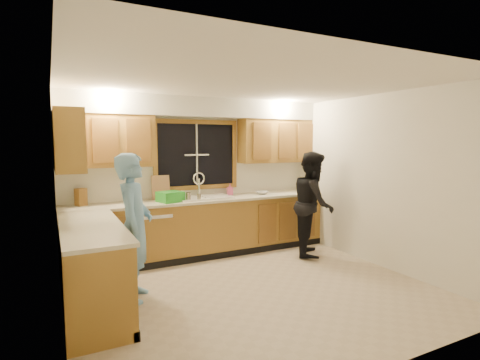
% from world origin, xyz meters
% --- Properties ---
extents(floor, '(4.20, 4.20, 0.00)m').
position_xyz_m(floor, '(0.00, 0.00, 0.00)').
color(floor, '#C1AE94').
rests_on(floor, ground).
extents(ceiling, '(4.20, 4.20, 0.00)m').
position_xyz_m(ceiling, '(0.00, 0.00, 2.50)').
color(ceiling, white).
extents(wall_back, '(4.20, 0.00, 4.20)m').
position_xyz_m(wall_back, '(0.00, 1.90, 1.25)').
color(wall_back, white).
rests_on(wall_back, ground).
extents(wall_left, '(0.00, 3.80, 3.80)m').
position_xyz_m(wall_left, '(-2.10, 0.00, 1.25)').
color(wall_left, white).
rests_on(wall_left, ground).
extents(wall_right, '(0.00, 3.80, 3.80)m').
position_xyz_m(wall_right, '(2.10, 0.00, 1.25)').
color(wall_right, white).
rests_on(wall_right, ground).
extents(base_cabinets_back, '(4.20, 0.60, 0.88)m').
position_xyz_m(base_cabinets_back, '(0.00, 1.60, 0.44)').
color(base_cabinets_back, '#A57730').
rests_on(base_cabinets_back, ground).
extents(base_cabinets_left, '(0.60, 1.90, 0.88)m').
position_xyz_m(base_cabinets_left, '(-1.80, 0.35, 0.44)').
color(base_cabinets_left, '#A57730').
rests_on(base_cabinets_left, ground).
extents(countertop_back, '(4.20, 0.63, 0.04)m').
position_xyz_m(countertop_back, '(0.00, 1.58, 0.90)').
color(countertop_back, beige).
rests_on(countertop_back, base_cabinets_back).
extents(countertop_left, '(0.63, 1.90, 0.04)m').
position_xyz_m(countertop_left, '(-1.79, 0.35, 0.90)').
color(countertop_left, beige).
rests_on(countertop_left, base_cabinets_left).
extents(upper_cabinets_left, '(1.35, 0.33, 0.75)m').
position_xyz_m(upper_cabinets_left, '(-1.43, 1.73, 1.83)').
color(upper_cabinets_left, '#A57730').
rests_on(upper_cabinets_left, wall_back).
extents(upper_cabinets_right, '(1.35, 0.33, 0.75)m').
position_xyz_m(upper_cabinets_right, '(1.43, 1.73, 1.83)').
color(upper_cabinets_right, '#A57730').
rests_on(upper_cabinets_right, wall_back).
extents(upper_cabinets_return, '(0.33, 0.90, 0.75)m').
position_xyz_m(upper_cabinets_return, '(-1.94, 1.12, 1.83)').
color(upper_cabinets_return, '#A57730').
rests_on(upper_cabinets_return, wall_left).
extents(soffit, '(4.20, 0.35, 0.30)m').
position_xyz_m(soffit, '(0.00, 1.72, 2.35)').
color(soffit, silver).
rests_on(soffit, wall_back).
extents(window_frame, '(1.44, 0.03, 1.14)m').
position_xyz_m(window_frame, '(0.00, 1.89, 1.60)').
color(window_frame, black).
rests_on(window_frame, wall_back).
extents(sink, '(0.86, 0.52, 0.57)m').
position_xyz_m(sink, '(0.00, 1.60, 0.86)').
color(sink, white).
rests_on(sink, countertop_back).
extents(dishwasher, '(0.60, 0.56, 0.82)m').
position_xyz_m(dishwasher, '(-0.85, 1.59, 0.41)').
color(dishwasher, silver).
rests_on(dishwasher, floor).
extents(stove, '(0.58, 0.75, 0.90)m').
position_xyz_m(stove, '(-1.80, -0.22, 0.45)').
color(stove, silver).
rests_on(stove, floor).
extents(man, '(0.59, 0.72, 1.69)m').
position_xyz_m(man, '(-1.32, 0.39, 0.84)').
color(man, '#6B9FCA').
rests_on(man, floor).
extents(woman, '(0.98, 1.02, 1.66)m').
position_xyz_m(woman, '(1.58, 0.84, 0.83)').
color(woman, black).
rests_on(woman, floor).
extents(knife_block, '(0.17, 0.17, 0.25)m').
position_xyz_m(knife_block, '(-1.78, 1.74, 1.04)').
color(knife_block, brown).
rests_on(knife_block, countertop_back).
extents(cutting_board, '(0.28, 0.10, 0.37)m').
position_xyz_m(cutting_board, '(-0.63, 1.82, 1.11)').
color(cutting_board, tan).
rests_on(cutting_board, countertop_back).
extents(dish_crate, '(0.40, 0.38, 0.15)m').
position_xyz_m(dish_crate, '(-0.57, 1.50, 1.00)').
color(dish_crate, '#258E24').
rests_on(dish_crate, countertop_back).
extents(soap_bottle, '(0.10, 0.10, 0.19)m').
position_xyz_m(soap_bottle, '(0.55, 1.77, 1.02)').
color(soap_bottle, '#EC5A97').
rests_on(soap_bottle, countertop_back).
extents(bowl, '(0.28, 0.28, 0.05)m').
position_xyz_m(bowl, '(1.06, 1.59, 0.95)').
color(bowl, silver).
rests_on(bowl, countertop_back).
extents(can_left, '(0.10, 0.10, 0.13)m').
position_xyz_m(can_left, '(-0.32, 1.42, 0.99)').
color(can_left, '#B6A88C').
rests_on(can_left, countertop_back).
extents(can_right, '(0.06, 0.06, 0.11)m').
position_xyz_m(can_right, '(-0.16, 1.38, 0.97)').
color(can_right, '#B6A88C').
rests_on(can_right, countertop_back).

